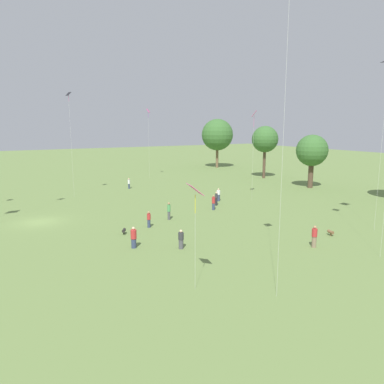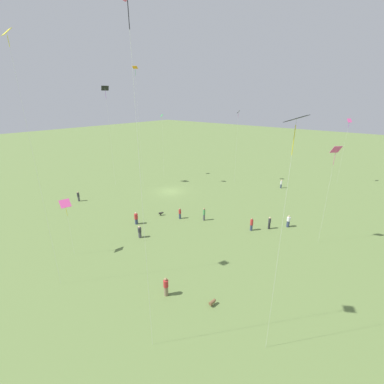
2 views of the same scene
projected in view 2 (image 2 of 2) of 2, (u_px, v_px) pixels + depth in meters
The scene contains 23 objects.
ground_plane at pixel (171, 191), 47.77m from camera, with size 240.00×240.00×0.00m, color olive.
person_0 at pixel (78, 196), 43.00m from camera, with size 0.52×0.52×1.69m.
person_1 at pixel (140, 232), 31.71m from camera, with size 0.51×0.51×1.59m.
person_2 at pixel (180, 213), 36.74m from camera, with size 0.47×0.47×1.61m.
person_3 at pixel (281, 184), 49.26m from camera, with size 0.44×0.44×1.66m.
person_4 at pixel (252, 224), 33.41m from camera, with size 0.43×0.43×1.77m.
person_5 at pixel (269, 223), 33.81m from camera, with size 0.47×0.47×1.72m.
person_6 at pixel (136, 218), 35.12m from camera, with size 0.56×0.56×1.76m.
person_7 at pixel (204, 214), 36.16m from camera, with size 0.40×0.40×1.86m.
person_8 at pixel (166, 287), 22.32m from camera, with size 0.60×0.60×1.82m.
person_9 at pixel (288, 221), 34.35m from camera, with size 0.55×0.55×1.67m.
kite_0 at pixel (136, 78), 43.70m from camera, with size 1.09×1.11×21.39m.
kite_1 at pixel (105, 92), 45.02m from camera, with size 1.56×1.46×18.36m.
kite_2 at pixel (238, 118), 48.71m from camera, with size 0.81×0.70×14.14m.
kite_3 at pixel (295, 132), 12.80m from camera, with size 1.10×1.06×15.58m.
kite_4 at pixel (349, 124), 48.15m from camera, with size 0.98×0.93×12.75m.
kite_5 at pixel (131, 42), 11.64m from camera, with size 0.92×0.87×20.80m.
kite_6 at pixel (162, 121), 53.15m from camera, with size 0.70×0.77×13.22m.
kite_7 at pixel (65, 205), 26.45m from camera, with size 1.15×0.99×6.47m.
kite_8 at pixel (335, 153), 27.23m from camera, with size 1.14×1.10×11.63m.
kite_9 at pixel (13, 64), 17.63m from camera, with size 0.56×0.73×20.72m.
dog_0 at pixel (161, 213), 37.91m from camera, with size 0.70×0.53×0.52m.
dog_1 at pixel (213, 302), 21.40m from camera, with size 0.70×0.35×0.51m.
Camera 2 is at (32.03, 31.70, 16.34)m, focal length 24.00 mm.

